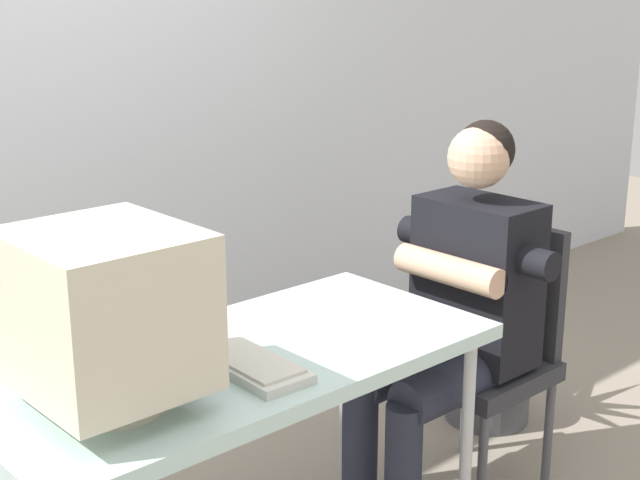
% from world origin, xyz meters
% --- Properties ---
extents(wall_back, '(8.00, 0.10, 3.00)m').
position_xyz_m(wall_back, '(0.30, 1.40, 1.50)').
color(wall_back, silver).
rests_on(wall_back, ground_plane).
extents(desk, '(1.35, 0.63, 0.74)m').
position_xyz_m(desk, '(0.00, 0.00, 0.69)').
color(desk, '#B7B7BC').
rests_on(desk, ground_plane).
extents(crt_monitor, '(0.37, 0.39, 0.40)m').
position_xyz_m(crt_monitor, '(-0.38, -0.04, 0.97)').
color(crt_monitor, beige).
rests_on(crt_monitor, desk).
extents(keyboard, '(0.17, 0.46, 0.03)m').
position_xyz_m(keyboard, '(-0.03, -0.03, 0.76)').
color(keyboard, silver).
rests_on(keyboard, desk).
extents(office_chair, '(0.41, 0.41, 0.90)m').
position_xyz_m(office_chair, '(1.00, -0.03, 0.50)').
color(office_chair, '#4C4C51').
rests_on(office_chair, ground_plane).
extents(person_seated, '(0.71, 0.57, 1.25)m').
position_xyz_m(person_seated, '(0.81, -0.03, 0.67)').
color(person_seated, black).
rests_on(person_seated, ground_plane).
extents(potted_plant, '(0.55, 0.59, 0.71)m').
position_xyz_m(potted_plant, '(1.39, 0.26, 0.29)').
color(potted_plant, '#4C4C51').
rests_on(potted_plant, ground_plane).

